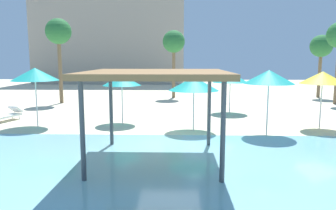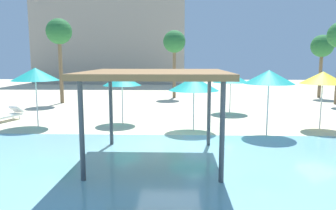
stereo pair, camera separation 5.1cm
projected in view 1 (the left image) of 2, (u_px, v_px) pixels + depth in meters
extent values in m
plane|color=beige|center=(169.00, 145.00, 12.61)|extent=(80.00, 80.00, 0.00)
cube|color=#7AB7C1|center=(163.00, 204.00, 7.42)|extent=(44.00, 13.50, 0.04)
cylinder|color=#42474C|center=(111.00, 110.00, 12.38)|extent=(0.14, 0.14, 2.79)
cylinder|color=#42474C|center=(209.00, 111.00, 12.27)|extent=(0.14, 0.14, 2.79)
cylinder|color=#42474C|center=(82.00, 132.00, 8.64)|extent=(0.14, 0.14, 2.79)
cylinder|color=#42474C|center=(223.00, 133.00, 8.53)|extent=(0.14, 0.14, 2.79)
cube|color=olive|center=(156.00, 74.00, 10.24)|extent=(4.48, 4.48, 0.18)
cylinder|color=silver|center=(37.00, 104.00, 15.97)|extent=(0.06, 0.06, 2.30)
cone|color=teal|center=(35.00, 74.00, 15.77)|extent=(2.28, 2.28, 0.63)
cylinder|color=silver|center=(193.00, 111.00, 15.05)|extent=(0.06, 0.06, 1.90)
cone|color=teal|center=(194.00, 84.00, 14.87)|extent=(2.32, 2.32, 0.64)
cylinder|color=silver|center=(122.00, 104.00, 16.78)|extent=(0.06, 0.06, 1.99)
cone|color=teal|center=(122.00, 80.00, 16.60)|extent=(1.99, 1.99, 0.55)
cylinder|color=silver|center=(230.00, 98.00, 20.07)|extent=(0.06, 0.06, 1.91)
cone|color=teal|center=(230.00, 77.00, 19.89)|extent=(2.22, 2.22, 0.61)
cylinder|color=silver|center=(321.00, 106.00, 15.46)|extent=(0.06, 0.06, 2.18)
cone|color=yellow|center=(323.00, 78.00, 15.26)|extent=(2.12, 2.12, 0.58)
cylinder|color=silver|center=(267.00, 110.00, 14.14)|extent=(0.06, 0.06, 2.28)
cone|color=teal|center=(269.00, 77.00, 13.93)|extent=(2.19, 2.19, 0.60)
cylinder|color=white|center=(19.00, 117.00, 17.96)|extent=(0.05, 0.05, 0.22)
cylinder|color=white|center=(12.00, 117.00, 18.12)|extent=(0.05, 0.05, 0.22)
cube|color=white|center=(5.00, 116.00, 17.35)|extent=(1.11, 1.90, 0.10)
cube|color=white|center=(16.00, 109.00, 18.00)|extent=(0.72, 0.66, 0.40)
cylinder|color=brown|center=(174.00, 72.00, 27.66)|extent=(0.28, 0.28, 4.47)
sphere|color=#286B33|center=(174.00, 42.00, 27.29)|extent=(1.90, 1.90, 1.90)
cylinder|color=brown|center=(60.00, 70.00, 24.22)|extent=(0.28, 0.28, 5.03)
sphere|color=#286B33|center=(58.00, 31.00, 23.81)|extent=(1.90, 1.90, 1.90)
cylinder|color=brown|center=(319.00, 74.00, 27.86)|extent=(0.28, 0.28, 4.10)
sphere|color=#286B33|center=(321.00, 46.00, 27.51)|extent=(1.90, 1.90, 1.90)
cube|color=#9E9384|center=(114.00, 31.00, 46.94)|extent=(20.23, 11.66, 14.77)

